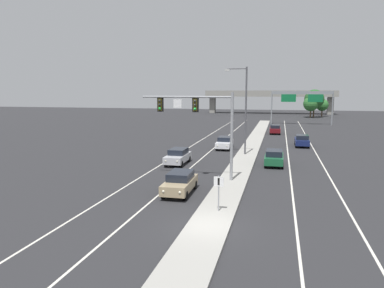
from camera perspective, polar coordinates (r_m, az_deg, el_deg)
The scene contains 20 objects.
ground_plane at distance 20.28m, azimuth 2.59°, elevation -13.09°, with size 260.00×260.00×0.00m, color #28282B.
median_island at distance 37.43m, azimuth 7.95°, elevation -3.03°, with size 2.40×110.00×0.15m, color #9E9B93.
lane_stripe_oncoming_center at distance 44.93m, azimuth 2.90°, elevation -1.14°, with size 0.14×100.00×0.01m, color silver.
lane_stripe_receding_center at distance 44.17m, azimuth 14.97°, elevation -1.58°, with size 0.14×100.00×0.01m, color silver.
edge_stripe_left at distance 45.66m, azimuth -1.17°, elevation -0.98°, with size 0.14×100.00×0.01m, color silver.
edge_stripe_right at distance 44.37m, azimuth 19.23°, elevation -1.72°, with size 0.14×100.00×0.01m, color silver.
overhead_signal_mast at distance 29.61m, azimuth 1.60°, elevation 4.36°, with size 7.71×0.44×7.20m.
median_sign_post at distance 22.06m, azimuth 4.25°, elevation -6.98°, with size 0.60×0.10×2.20m.
street_lamp_median at distance 41.86m, azimuth 8.23°, elevation 6.06°, with size 2.58×0.28×10.00m.
car_oncoming_tan at distance 26.43m, azimuth -1.93°, elevation -6.09°, with size 1.89×4.50×1.58m.
car_oncoming_silver at distance 36.89m, azimuth -2.25°, elevation -1.94°, with size 1.84×4.48×1.58m.
car_oncoming_white at distance 46.80m, azimuth 5.19°, elevation 0.23°, with size 1.86×4.49×1.58m.
car_receding_green at distance 37.20m, azimuth 12.87°, elevation -2.06°, with size 1.83×4.47×1.58m.
car_receding_navy at distance 50.89m, azimuth 17.01°, elevation 0.55°, with size 1.83×4.48×1.58m.
car_receding_darkred at distance 64.89m, azimuth 13.01°, elevation 2.31°, with size 1.89×4.50×1.58m.
highway_sign_gantry at distance 84.04m, azimuth 17.02°, elevation 7.14°, with size 13.28×0.42×7.50m.
overpass_bridge at distance 123.20m, azimuth 12.18°, elevation 7.41°, with size 42.40×6.40×7.65m.
tree_far_right_b at distance 106.64m, azimuth 18.31°, elevation 6.07°, with size 4.18×4.18×6.05m.
tree_far_right_c at distance 113.58m, azimuth 19.93°, elevation 5.83°, with size 3.58×3.58×5.19m.
tree_far_right_a at distance 107.73m, azimuth 18.80°, elevation 6.73°, with size 5.48×5.48×7.93m.
Camera 1 is at (3.62, -18.53, 7.41)m, focal length 33.67 mm.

